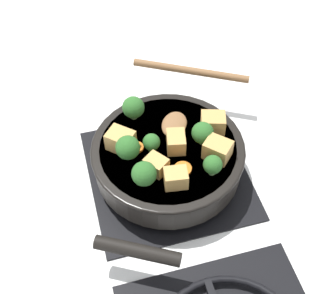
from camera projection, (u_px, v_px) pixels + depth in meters
name	position (u px, v px, depth m)	size (l,w,h in m)	color
ground_plane	(168.00, 175.00, 0.95)	(2.40, 2.40, 0.00)	white
front_burner_grate	(168.00, 171.00, 0.94)	(0.31, 0.31, 0.03)	black
skillet_pan	(168.00, 157.00, 0.90)	(0.32, 0.38, 0.06)	black
wooden_spoon	(184.00, 92.00, 0.97)	(0.23, 0.25, 0.02)	brown
tofu_cube_center_large	(213.00, 123.00, 0.89)	(0.05, 0.04, 0.04)	tan
tofu_cube_near_handle	(121.00, 140.00, 0.86)	(0.05, 0.04, 0.04)	tan
tofu_cube_east_chunk	(217.00, 150.00, 0.85)	(0.05, 0.04, 0.04)	tan
tofu_cube_west_chunk	(176.00, 142.00, 0.87)	(0.04, 0.03, 0.03)	tan
tofu_cube_back_piece	(176.00, 178.00, 0.81)	(0.04, 0.03, 0.03)	tan
tofu_cube_front_piece	(156.00, 165.00, 0.83)	(0.04, 0.03, 0.03)	tan
broccoli_floret_near_spoon	(213.00, 165.00, 0.82)	(0.03, 0.03, 0.04)	#709956
broccoli_floret_center_top	(133.00, 108.00, 0.91)	(0.04, 0.04, 0.05)	#709956
broccoli_floret_east_rim	(144.00, 174.00, 0.80)	(0.04, 0.04, 0.05)	#709956
broccoli_floret_west_rim	(151.00, 141.00, 0.86)	(0.03, 0.03, 0.04)	#709956
broccoli_floret_north_edge	(128.00, 148.00, 0.84)	(0.05, 0.05, 0.05)	#709956
broccoli_floret_south_cluster	(203.00, 133.00, 0.87)	(0.04, 0.04, 0.05)	#709956
carrot_slice_orange_thin	(183.00, 169.00, 0.84)	(0.03, 0.03, 0.01)	orange
carrot_slice_near_center	(137.00, 147.00, 0.88)	(0.03, 0.03, 0.01)	orange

